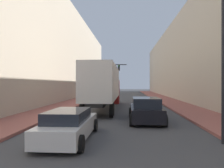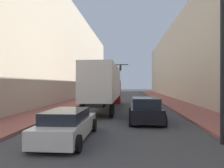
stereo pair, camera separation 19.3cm
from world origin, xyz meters
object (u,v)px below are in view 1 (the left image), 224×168
(sedan_car, at_px, (69,125))
(suv_car, at_px, (146,110))
(semi_truck, at_px, (105,85))
(street_lamp, at_px, (223,41))
(traffic_signal_gantry, at_px, (104,73))

(sedan_car, bearing_deg, suv_car, 52.78)
(suv_car, bearing_deg, sedan_car, -127.22)
(semi_truck, xyz_separation_m, suv_car, (3.41, -7.15, -1.57))
(semi_truck, bearing_deg, suv_car, -64.50)
(semi_truck, height_order, suv_car, semi_truck)
(street_lamp, bearing_deg, traffic_signal_gantry, 106.34)
(suv_car, bearing_deg, traffic_signal_gantry, 103.19)
(semi_truck, relative_size, sedan_car, 2.95)
(semi_truck, bearing_deg, sedan_car, -91.52)
(traffic_signal_gantry, height_order, street_lamp, street_lamp)
(semi_truck, xyz_separation_m, sedan_car, (-0.32, -12.06, -1.68))
(traffic_signal_gantry, bearing_deg, semi_truck, -83.80)
(semi_truck, height_order, street_lamp, street_lamp)
(sedan_car, xyz_separation_m, traffic_signal_gantry, (-1.17, 25.84, 3.51))
(traffic_signal_gantry, relative_size, street_lamp, 0.90)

